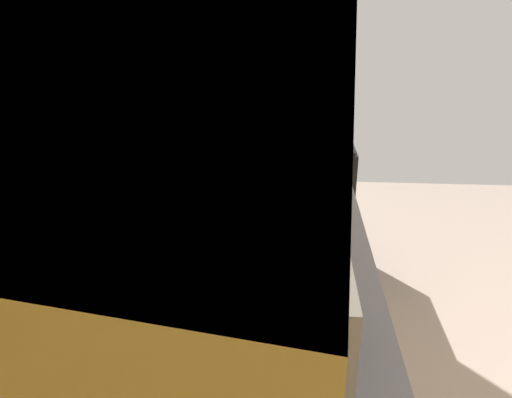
{
  "coord_description": "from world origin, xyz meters",
  "views": [
    {
      "loc": [
        -1.63,
        1.26,
        1.76
      ],
      "look_at": [
        -0.33,
        1.35,
        1.21
      ],
      "focal_mm": 36.0,
      "sensor_mm": 36.0,
      "label": 1
    }
  ],
  "objects_px": {
    "oven_range": "(293,205)",
    "microwave": "(274,300)",
    "bowl": "(310,193)",
    "kettle": "(314,220)"
  },
  "relations": [
    {
      "from": "oven_range",
      "to": "microwave",
      "type": "height_order",
      "value": "microwave"
    },
    {
      "from": "oven_range",
      "to": "bowl",
      "type": "bearing_deg",
      "value": -176.31
    },
    {
      "from": "microwave",
      "to": "kettle",
      "type": "relative_size",
      "value": 3.0
    },
    {
      "from": "kettle",
      "to": "microwave",
      "type": "bearing_deg",
      "value": 168.53
    },
    {
      "from": "microwave",
      "to": "bowl",
      "type": "height_order",
      "value": "microwave"
    },
    {
      "from": "oven_range",
      "to": "kettle",
      "type": "bearing_deg",
      "value": -177.31
    },
    {
      "from": "bowl",
      "to": "oven_range",
      "type": "bearing_deg",
      "value": 3.69
    },
    {
      "from": "bowl",
      "to": "kettle",
      "type": "relative_size",
      "value": 0.96
    },
    {
      "from": "oven_range",
      "to": "kettle",
      "type": "height_order",
      "value": "oven_range"
    },
    {
      "from": "bowl",
      "to": "microwave",
      "type": "bearing_deg",
      "value": 172.64
    }
  ]
}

